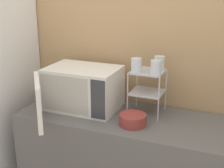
{
  "coord_description": "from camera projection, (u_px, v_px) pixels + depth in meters",
  "views": [
    {
      "loc": [
        0.6,
        -1.63,
        1.82
      ],
      "look_at": [
        -0.2,
        0.33,
        1.13
      ],
      "focal_mm": 50.0,
      "sensor_mm": 36.0,
      "label": 1
    }
  ],
  "objects": [
    {
      "name": "microwave",
      "position": [
        81.0,
        89.0,
        2.33
      ],
      "size": [
        0.55,
        0.72,
        0.32
      ],
      "color": "silver",
      "rests_on": "counter"
    },
    {
      "name": "glass_front_right",
      "position": [
        156.0,
        67.0,
        2.09
      ],
      "size": [
        0.07,
        0.07,
        0.1
      ],
      "color": "silver",
      "rests_on": "dish_rack"
    },
    {
      "name": "glass_front_left",
      "position": [
        136.0,
        65.0,
        2.15
      ],
      "size": [
        0.07,
        0.07,
        0.1
      ],
      "color": "silver",
      "rests_on": "dish_rack"
    },
    {
      "name": "bowl",
      "position": [
        133.0,
        120.0,
        2.09
      ],
      "size": [
        0.18,
        0.18,
        0.08
      ],
      "color": "maroon",
      "rests_on": "counter"
    },
    {
      "name": "glass_back_right",
      "position": [
        159.0,
        63.0,
        2.21
      ],
      "size": [
        0.07,
        0.07,
        0.1
      ],
      "color": "silver",
      "rests_on": "dish_rack"
    },
    {
      "name": "wall_back",
      "position": [
        151.0,
        54.0,
        2.37
      ],
      "size": [
        8.0,
        0.06,
        2.6
      ],
      "color": "tan",
      "rests_on": "ground_plane"
    },
    {
      "name": "dish_rack",
      "position": [
        147.0,
        83.0,
        2.22
      ],
      "size": [
        0.23,
        0.22,
        0.32
      ],
      "color": "#B2B2B7",
      "rests_on": "counter"
    }
  ]
}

